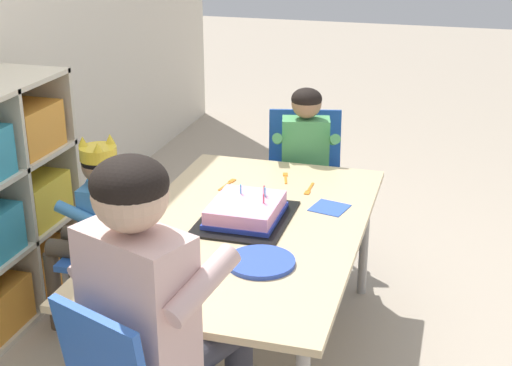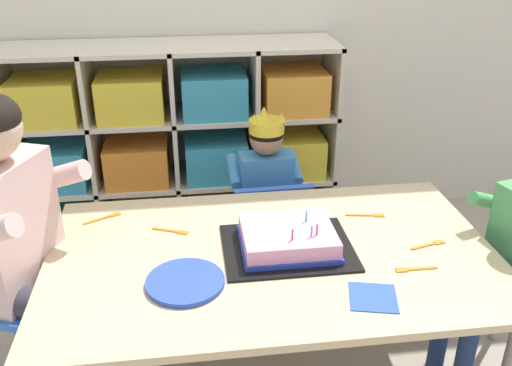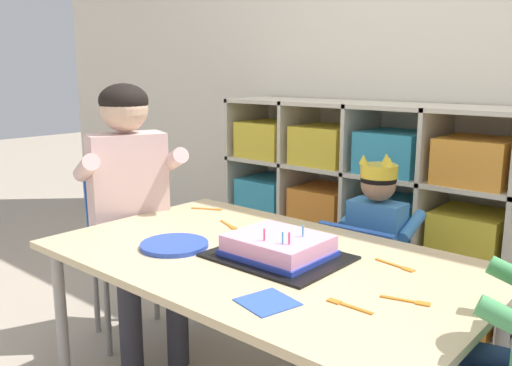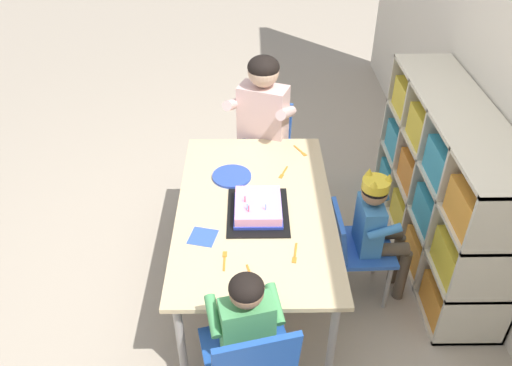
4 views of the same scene
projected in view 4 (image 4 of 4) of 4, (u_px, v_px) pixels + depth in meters
The scene contains 17 objects.
ground at pixel (255, 281), 3.02m from camera, with size 16.00×16.00×0.00m, color tan.
storage_cubby_shelf at pixel (441, 188), 3.00m from camera, with size 1.51×0.37×0.97m.
activity_table at pixel (255, 213), 2.71m from camera, with size 1.36×0.82×0.56m.
classroom_chair_blue at pixel (355, 245), 2.76m from camera, with size 0.34×0.33×0.57m.
child_with_crown at pixel (378, 223), 2.67m from camera, with size 0.30×0.31×0.81m.
classroom_chair_adult_side at pixel (265, 142), 3.41m from camera, with size 0.39×0.41×0.72m.
adult_helper_seated at pixel (260, 121), 3.20m from camera, with size 0.49×0.47×1.07m.
classroom_chair_guest_side at pixel (251, 361), 2.06m from camera, with size 0.42×0.43×0.72m.
guest_at_table_side at pixel (244, 322), 2.08m from camera, with size 0.33×0.33×0.87m.
birthday_cake_on_tray at pixel (258, 208), 2.63m from camera, with size 0.40×0.31×0.11m.
paper_plate_stack at pixel (232, 176), 2.90m from camera, with size 0.22×0.22×0.01m, color blue.
paper_napkin_square at pixel (203, 237), 2.49m from camera, with size 0.13×0.13×0.00m, color #3356B7.
fork_scattered_mid_table at pixel (283, 173), 2.93m from camera, with size 0.12×0.06×0.00m.
fork_near_child_seat at pixel (295, 254), 2.40m from camera, with size 0.13×0.04×0.00m.
fork_at_table_front_edge at pixel (225, 260), 2.37m from camera, with size 0.12×0.02×0.00m.
fork_by_napkin at pixel (301, 151), 3.12m from camera, with size 0.12×0.08×0.00m.
fork_near_cake_tray at pixel (251, 276), 2.29m from camera, with size 0.12×0.05×0.00m.
Camera 4 is at (2.10, -0.02, 2.24)m, focal length 36.04 mm.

